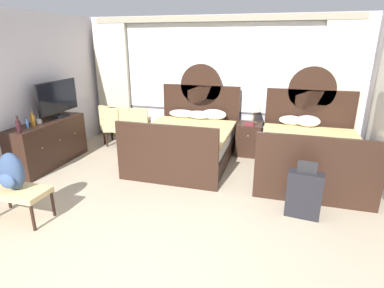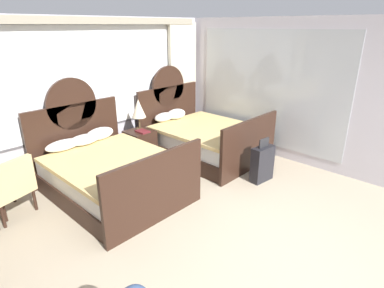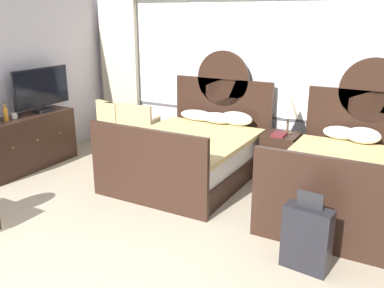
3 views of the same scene
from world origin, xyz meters
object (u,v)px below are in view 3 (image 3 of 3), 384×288
nightstand_between_beds (280,155)px  armchair_by_window_right (119,123)px  bottle_liquor_amber (6,114)px  book_on_nightstand (279,135)px  tv_flatscreen (42,89)px  suitcase_on_floor (307,238)px  armchair_by_window_left (138,126)px  armchair_by_window_centre (117,123)px  dresser_minibar (27,143)px  bed_near_mirror (352,182)px  bed_near_window (192,152)px  cup_on_dresser (14,116)px  table_lamp_on_nightstand (289,105)px

nightstand_between_beds → armchair_by_window_right: bearing=-176.8°
bottle_liquor_amber → book_on_nightstand: bearing=27.2°
tv_flatscreen → suitcase_on_floor: tv_flatscreen is taller
book_on_nightstand → bottle_liquor_amber: bottle_liquor_amber is taller
book_on_nightstand → armchair_by_window_left: armchair_by_window_left is taller
armchair_by_window_centre → dresser_minibar: bearing=-113.3°
bed_near_mirror → bed_near_window: bearing=179.7°
nightstand_between_beds → cup_on_dresser: size_ratio=5.90×
table_lamp_on_nightstand → bottle_liquor_amber: 4.03m
tv_flatscreen → cup_on_dresser: size_ratio=9.53×
tv_flatscreen → cup_on_dresser: tv_flatscreen is taller
nightstand_between_beds → armchair_by_window_left: 2.43m
table_lamp_on_nightstand → tv_flatscreen: (-3.52, -1.26, 0.12)m
armchair_by_window_right → suitcase_on_floor: 4.28m
bottle_liquor_amber → armchair_by_window_right: size_ratio=0.30×
nightstand_between_beds → bottle_liquor_amber: size_ratio=2.42×
cup_on_dresser → armchair_by_window_centre: bearing=68.9°
nightstand_between_beds → cup_on_dresser: cup_on_dresser is taller
cup_on_dresser → armchair_by_window_left: size_ratio=0.12×
armchair_by_window_left → armchair_by_window_right: size_ratio=1.00×
bed_near_mirror → bottle_liquor_amber: bearing=-165.1°
dresser_minibar → armchair_by_window_left: size_ratio=1.82×
bed_near_window → tv_flatscreen: bearing=-167.2°
bottle_liquor_amber → cup_on_dresser: size_ratio=2.44×
tv_flatscreen → armchair_by_window_centre: 1.38m
bed_near_window → cup_on_dresser: (-2.38, -1.07, 0.49)m
dresser_minibar → tv_flatscreen: (0.03, 0.38, 0.77)m
dresser_minibar → bed_near_mirror: bearing=11.1°
book_on_nightstand → cup_on_dresser: size_ratio=2.39×
bed_near_window → armchair_by_window_right: size_ratio=2.51×
bottle_liquor_amber → armchair_by_window_left: (1.04, 1.72, -0.45)m
bed_near_mirror → armchair_by_window_centre: size_ratio=2.51×
bed_near_window → cup_on_dresser: 2.65m
nightstand_between_beds → tv_flatscreen: bearing=-161.0°
cup_on_dresser → armchair_by_window_centre: size_ratio=0.12×
dresser_minibar → armchair_by_window_centre: size_ratio=1.82×
bed_near_mirror → dresser_minibar: bed_near_mirror is taller
tv_flatscreen → suitcase_on_floor: 4.59m
table_lamp_on_nightstand → suitcase_on_floor: table_lamp_on_nightstand is taller
tv_flatscreen → armchair_by_window_right: 1.40m
dresser_minibar → book_on_nightstand: bearing=22.9°
table_lamp_on_nightstand → suitcase_on_floor: 2.51m
dresser_minibar → suitcase_on_floor: 4.47m
suitcase_on_floor → bed_near_mirror: bearing=84.1°
dresser_minibar → armchair_by_window_centre: (0.61, 1.41, 0.07)m
bed_near_mirror → cup_on_dresser: size_ratio=20.14×
cup_on_dresser → armchair_by_window_centre: cup_on_dresser is taller
tv_flatscreen → dresser_minibar: bearing=-94.0°
bed_near_window → dresser_minibar: bed_near_window is taller
tv_flatscreen → armchair_by_window_right: (0.63, 1.04, -0.70)m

